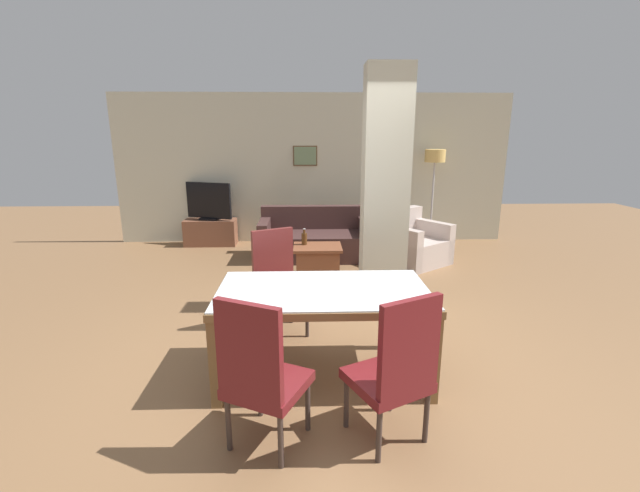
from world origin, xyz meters
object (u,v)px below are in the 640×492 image
(dining_table, at_px, (323,306))
(floor_lamp, at_px, (435,165))
(sofa, at_px, (315,240))
(dining_chair_near_right, at_px, (396,368))
(armchair, at_px, (412,245))
(coffee_table, at_px, (318,261))
(tv_screen, at_px, (209,202))
(bottle, at_px, (304,238))
(dining_chair_far_left, at_px, (278,280))
(dining_chair_near_left, at_px, (260,373))
(tv_stand, at_px, (211,232))

(dining_table, distance_m, floor_lamp, 4.95)
(sofa, relative_size, floor_lamp, 1.04)
(dining_chair_near_right, relative_size, armchair, 0.85)
(coffee_table, relative_size, tv_screen, 0.80)
(sofa, relative_size, coffee_table, 2.65)
(tv_screen, height_order, floor_lamp, floor_lamp)
(armchair, xyz_separation_m, floor_lamp, (0.62, 1.16, 1.17))
(dining_chair_near_right, xyz_separation_m, bottle, (-0.59, 3.52, -0.00))
(dining_chair_far_left, xyz_separation_m, dining_chair_near_left, (0.00, -1.74, 0.00))
(dining_table, height_order, coffee_table, dining_table)
(dining_chair_far_left, distance_m, armchair, 3.07)
(sofa, bearing_deg, armchair, 165.61)
(tv_stand, xyz_separation_m, floor_lamp, (4.04, -0.09, 1.22))
(tv_stand, bearing_deg, dining_table, -67.05)
(dining_chair_near_right, height_order, armchair, dining_chair_near_right)
(dining_chair_near_right, height_order, sofa, dining_chair_near_right)
(coffee_table, distance_m, tv_stand, 2.69)
(coffee_table, distance_m, bottle, 0.37)
(dining_chair_near_left, height_order, coffee_table, dining_chair_near_left)
(coffee_table, height_order, floor_lamp, floor_lamp)
(dining_chair_near_left, distance_m, floor_lamp, 5.93)
(dining_chair_near_right, xyz_separation_m, dining_chair_far_left, (-0.86, 1.72, 0.00))
(dining_chair_far_left, distance_m, bottle, 1.82)
(bottle, relative_size, tv_stand, 0.25)
(dining_chair_far_left, bearing_deg, tv_stand, -94.43)
(armchair, bearing_deg, tv_stand, -56.06)
(armchair, height_order, floor_lamp, floor_lamp)
(dining_chair_far_left, relative_size, armchair, 0.85)
(sofa, distance_m, floor_lamp, 2.57)
(dining_chair_near_right, xyz_separation_m, dining_chair_near_left, (-0.85, -0.03, 0.00))
(dining_chair_near_right, distance_m, dining_chair_near_left, 0.86)
(armchair, height_order, tv_screen, tv_screen)
(dining_chair_far_left, height_order, armchair, dining_chair_far_left)
(dining_chair_near_left, relative_size, floor_lamp, 0.61)
(dining_chair_far_left, height_order, sofa, dining_chair_far_left)
(bottle, xyz_separation_m, tv_screen, (-1.73, 1.80, 0.26))
(tv_screen, distance_m, floor_lamp, 4.10)
(dining_chair_near_right, relative_size, tv_screen, 1.24)
(dining_chair_near_left, bearing_deg, coffee_table, 108.34)
(dining_chair_near_right, bearing_deg, coffee_table, 70.21)
(dining_chair_near_left, xyz_separation_m, armchair, (1.96, 4.09, -0.26))
(dining_chair_near_left, bearing_deg, dining_chair_far_left, 115.81)
(dining_chair_near_right, xyz_separation_m, tv_stand, (-2.32, 5.32, -0.31))
(dining_chair_far_left, distance_m, floor_lamp, 4.45)
(dining_chair_near_right, bearing_deg, bottle, 73.01)
(dining_chair_near_right, xyz_separation_m, coffee_table, (-0.40, 3.43, -0.31))
(dining_chair_far_left, height_order, floor_lamp, floor_lamp)
(dining_chair_near_left, relative_size, coffee_table, 1.56)
(coffee_table, bearing_deg, tv_stand, 135.29)
(tv_stand, bearing_deg, tv_screen, 0.00)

